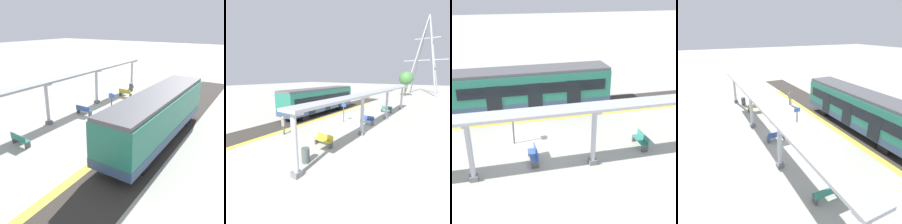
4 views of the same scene
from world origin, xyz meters
The scene contains 14 objects.
ground_plane centered at (0.00, 0.00, 0.00)m, with size 176.00×176.00×0.00m, color #AAAA9E.
tactile_edge_strip centered at (-3.38, 0.00, 0.00)m, with size 0.55×26.80×0.01m, color gold.
trackbed centered at (-5.25, 0.00, 0.00)m, with size 3.20×38.80×0.01m, color #38332D.
train_near_carriage centered at (-5.24, 1.12, 1.83)m, with size 2.65×12.11×3.48m.
canopy_pillar_nearest centered at (3.20, -10.69, 1.74)m, with size 1.10×0.44×3.43m.
canopy_pillar_second centered at (3.20, -3.25, 1.74)m, with size 1.10×0.44×3.43m.
canopy_pillar_third centered at (3.20, 3.28, 1.74)m, with size 1.10×0.44×3.43m.
canopy_beam centered at (3.20, -0.18, 3.51)m, with size 1.20×21.83×0.16m, color #A8AAB2.
bench_near_end centered at (2.18, 0.09, 0.44)m, with size 1.51×0.47×0.86m.
bench_mid_platform centered at (1.93, -6.90, 0.44)m, with size 1.51×0.48×0.86m.
bench_far_end centered at (2.07, 6.88, 0.44)m, with size 1.51×0.46×0.86m.
trash_bin centered at (2.55, -9.40, 0.46)m, with size 0.48×0.48×0.91m, color #434F4E.
platform_info_sign centered at (-0.19, -0.87, 1.33)m, with size 0.56×0.10×2.20m.
passenger_waiting_near_edge centered at (-2.50, -7.05, 1.02)m, with size 0.46×0.50×1.63m.
Camera 1 is at (-10.81, 15.33, 7.71)m, focal length 37.86 mm.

